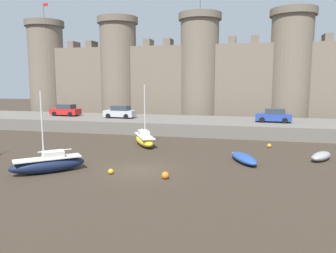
{
  "coord_description": "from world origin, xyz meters",
  "views": [
    {
      "loc": [
        7.43,
        -21.61,
        6.33
      ],
      "look_at": [
        0.98,
        5.13,
        2.5
      ],
      "focal_mm": 35.0,
      "sensor_mm": 36.0,
      "label": 1
    }
  ],
  "objects_px": {
    "sailboat_midflat_centre": "(144,139)",
    "rowboat_midflat_right": "(244,158)",
    "car_quay_centre_west": "(120,112)",
    "car_quay_centre_east": "(66,110)",
    "car_quay_east": "(274,116)",
    "rowboat_midflat_left": "(321,156)",
    "sailboat_near_channel_left": "(48,164)",
    "mooring_buoy_off_centre": "(111,172)",
    "mooring_buoy_near_shore": "(269,146)",
    "mooring_buoy_mid_mud": "(165,175)"
  },
  "relations": [
    {
      "from": "rowboat_midflat_right",
      "to": "car_quay_east",
      "type": "bearing_deg",
      "value": 77.57
    },
    {
      "from": "sailboat_near_channel_left",
      "to": "mooring_buoy_mid_mud",
      "type": "xyz_separation_m",
      "value": [
        8.28,
        0.46,
        -0.38
      ]
    },
    {
      "from": "sailboat_midflat_centre",
      "to": "sailboat_near_channel_left",
      "type": "height_order",
      "value": "sailboat_midflat_centre"
    },
    {
      "from": "sailboat_near_channel_left",
      "to": "car_quay_centre_west",
      "type": "xyz_separation_m",
      "value": [
        -2.99,
        20.79,
        1.64
      ]
    },
    {
      "from": "mooring_buoy_mid_mud",
      "to": "mooring_buoy_off_centre",
      "type": "height_order",
      "value": "mooring_buoy_mid_mud"
    },
    {
      "from": "sailboat_near_channel_left",
      "to": "car_quay_east",
      "type": "relative_size",
      "value": 1.36
    },
    {
      "from": "car_quay_east",
      "to": "mooring_buoy_mid_mud",
      "type": "bearing_deg",
      "value": -111.82
    },
    {
      "from": "mooring_buoy_off_centre",
      "to": "car_quay_centre_west",
      "type": "relative_size",
      "value": 0.09
    },
    {
      "from": "rowboat_midflat_left",
      "to": "mooring_buoy_off_centre",
      "type": "relative_size",
      "value": 7.87
    },
    {
      "from": "mooring_buoy_near_shore",
      "to": "car_quay_centre_west",
      "type": "distance_m",
      "value": 20.36
    },
    {
      "from": "sailboat_midflat_centre",
      "to": "mooring_buoy_mid_mud",
      "type": "distance_m",
      "value": 11.55
    },
    {
      "from": "rowboat_midflat_right",
      "to": "car_quay_centre_east",
      "type": "distance_m",
      "value": 29.14
    },
    {
      "from": "car_quay_centre_west",
      "to": "sailboat_midflat_centre",
      "type": "bearing_deg",
      "value": -56.52
    },
    {
      "from": "mooring_buoy_off_centre",
      "to": "car_quay_centre_east",
      "type": "bearing_deg",
      "value": 127.06
    },
    {
      "from": "rowboat_midflat_right",
      "to": "car_quay_centre_east",
      "type": "bearing_deg",
      "value": 148.01
    },
    {
      "from": "sailboat_midflat_centre",
      "to": "mooring_buoy_near_shore",
      "type": "distance_m",
      "value": 12.11
    },
    {
      "from": "mooring_buoy_mid_mud",
      "to": "car_quay_centre_west",
      "type": "distance_m",
      "value": 23.34
    },
    {
      "from": "sailboat_near_channel_left",
      "to": "mooring_buoy_near_shore",
      "type": "bearing_deg",
      "value": 38.97
    },
    {
      "from": "rowboat_midflat_right",
      "to": "car_quay_east",
      "type": "distance_m",
      "value": 15.13
    },
    {
      "from": "rowboat_midflat_right",
      "to": "mooring_buoy_off_centre",
      "type": "height_order",
      "value": "rowboat_midflat_right"
    },
    {
      "from": "rowboat_midflat_left",
      "to": "mooring_buoy_off_centre",
      "type": "distance_m",
      "value": 16.7
    },
    {
      "from": "mooring_buoy_mid_mud",
      "to": "car_quay_east",
      "type": "relative_size",
      "value": 0.11
    },
    {
      "from": "car_quay_east",
      "to": "mooring_buoy_off_centre",
      "type": "bearing_deg",
      "value": -120.83
    },
    {
      "from": "sailboat_midflat_centre",
      "to": "sailboat_near_channel_left",
      "type": "distance_m",
      "value": 11.52
    },
    {
      "from": "rowboat_midflat_left",
      "to": "car_quay_centre_west",
      "type": "distance_m",
      "value": 25.59
    },
    {
      "from": "mooring_buoy_off_centre",
      "to": "car_quay_centre_west",
      "type": "height_order",
      "value": "car_quay_centre_west"
    },
    {
      "from": "car_quay_centre_west",
      "to": "rowboat_midflat_right",
      "type": "bearing_deg",
      "value": -42.03
    },
    {
      "from": "sailboat_near_channel_left",
      "to": "car_quay_east",
      "type": "xyz_separation_m",
      "value": [
        16.44,
        20.85,
        1.64
      ]
    },
    {
      "from": "rowboat_midflat_left",
      "to": "car_quay_centre_east",
      "type": "distance_m",
      "value": 33.52
    },
    {
      "from": "rowboat_midflat_left",
      "to": "car_quay_centre_west",
      "type": "xyz_separation_m",
      "value": [
        -22.23,
        12.54,
        1.9
      ]
    },
    {
      "from": "car_quay_centre_west",
      "to": "car_quay_east",
      "type": "bearing_deg",
      "value": 0.16
    },
    {
      "from": "car_quay_east",
      "to": "car_quay_centre_east",
      "type": "relative_size",
      "value": 1.0
    },
    {
      "from": "mooring_buoy_near_shore",
      "to": "car_quay_east",
      "type": "relative_size",
      "value": 0.09
    },
    {
      "from": "sailboat_midflat_centre",
      "to": "rowboat_midflat_right",
      "type": "distance_m",
      "value": 10.82
    },
    {
      "from": "rowboat_midflat_left",
      "to": "mooring_buoy_mid_mud",
      "type": "xyz_separation_m",
      "value": [
        -10.96,
        -7.8,
        -0.12
      ]
    },
    {
      "from": "mooring_buoy_mid_mud",
      "to": "rowboat_midflat_left",
      "type": "bearing_deg",
      "value": 35.42
    },
    {
      "from": "sailboat_midflat_centre",
      "to": "car_quay_centre_east",
      "type": "xyz_separation_m",
      "value": [
        -14.96,
        10.62,
        1.67
      ]
    },
    {
      "from": "car_quay_centre_west",
      "to": "car_quay_centre_east",
      "type": "relative_size",
      "value": 1.0
    },
    {
      "from": "rowboat_midflat_right",
      "to": "mooring_buoy_mid_mud",
      "type": "distance_m",
      "value": 7.57
    },
    {
      "from": "rowboat_midflat_right",
      "to": "mooring_buoy_off_centre",
      "type": "bearing_deg",
      "value": -147.81
    },
    {
      "from": "mooring_buoy_near_shore",
      "to": "car_quay_centre_west",
      "type": "relative_size",
      "value": 0.09
    },
    {
      "from": "rowboat_midflat_right",
      "to": "sailboat_near_channel_left",
      "type": "relative_size",
      "value": 0.73
    },
    {
      "from": "sailboat_near_channel_left",
      "to": "mooring_buoy_off_centre",
      "type": "distance_m",
      "value": 4.45
    },
    {
      "from": "mooring_buoy_mid_mud",
      "to": "car_quay_centre_east",
      "type": "height_order",
      "value": "car_quay_centre_east"
    },
    {
      "from": "mooring_buoy_mid_mud",
      "to": "mooring_buoy_off_centre",
      "type": "distance_m",
      "value": 3.9
    },
    {
      "from": "mooring_buoy_off_centre",
      "to": "car_quay_east",
      "type": "bearing_deg",
      "value": 59.17
    },
    {
      "from": "sailboat_midflat_centre",
      "to": "sailboat_near_channel_left",
      "type": "bearing_deg",
      "value": -107.73
    },
    {
      "from": "sailboat_midflat_centre",
      "to": "rowboat_midflat_right",
      "type": "bearing_deg",
      "value": -26.22
    },
    {
      "from": "car_quay_centre_west",
      "to": "car_quay_centre_east",
      "type": "distance_m",
      "value": 8.5
    },
    {
      "from": "rowboat_midflat_left",
      "to": "car_quay_east",
      "type": "bearing_deg",
      "value": 102.52
    }
  ]
}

